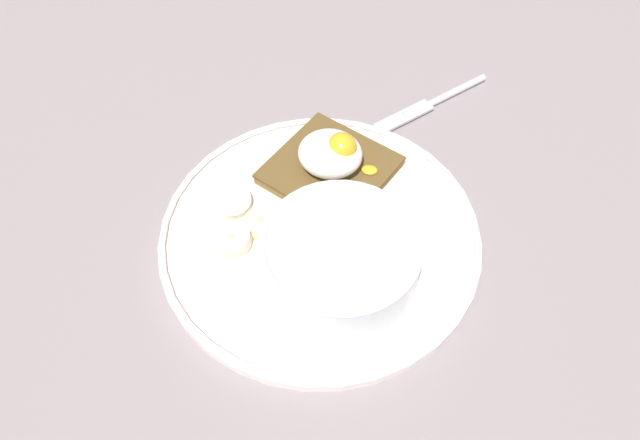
# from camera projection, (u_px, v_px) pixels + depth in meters

# --- Properties ---
(ground_plane) EXTENTS (1.20, 1.20, 0.02)m
(ground_plane) POSITION_uv_depth(u_px,v_px,m) (320.00, 246.00, 0.58)
(ground_plane) COLOR gray
(ground_plane) RESTS_ON ground
(plate) EXTENTS (0.29, 0.29, 0.02)m
(plate) POSITION_uv_depth(u_px,v_px,m) (320.00, 235.00, 0.56)
(plate) COLOR white
(plate) RESTS_ON ground_plane
(oatmeal_bowl) EXTENTS (0.13, 0.13, 0.06)m
(oatmeal_bowl) POSITION_uv_depth(u_px,v_px,m) (340.00, 261.00, 0.51)
(oatmeal_bowl) COLOR white
(oatmeal_bowl) RESTS_ON plate
(toast_slice) EXTENTS (0.14, 0.14, 0.01)m
(toast_slice) POSITION_uv_depth(u_px,v_px,m) (330.00, 170.00, 0.60)
(toast_slice) COLOR brown
(toast_slice) RESTS_ON plate
(poached_egg) EXTENTS (0.08, 0.06, 0.04)m
(poached_egg) POSITION_uv_depth(u_px,v_px,m) (333.00, 153.00, 0.58)
(poached_egg) COLOR white
(poached_egg) RESTS_ON toast_slice
(banana_slice_front) EXTENTS (0.04, 0.04, 0.01)m
(banana_slice_front) POSITION_uv_depth(u_px,v_px,m) (261.00, 224.00, 0.56)
(banana_slice_front) COLOR beige
(banana_slice_front) RESTS_ON plate
(banana_slice_left) EXTENTS (0.05, 0.05, 0.01)m
(banana_slice_left) POSITION_uv_depth(u_px,v_px,m) (232.00, 202.00, 0.58)
(banana_slice_left) COLOR #F1E8BE
(banana_slice_left) RESTS_ON plate
(banana_slice_back) EXTENTS (0.05, 0.05, 0.02)m
(banana_slice_back) POSITION_uv_depth(u_px,v_px,m) (232.00, 239.00, 0.55)
(banana_slice_back) COLOR beige
(banana_slice_back) RESTS_ON plate
(knife) EXTENTS (0.11, 0.12, 0.01)m
(knife) POSITION_uv_depth(u_px,v_px,m) (432.00, 103.00, 0.67)
(knife) COLOR silver
(knife) RESTS_ON ground_plane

